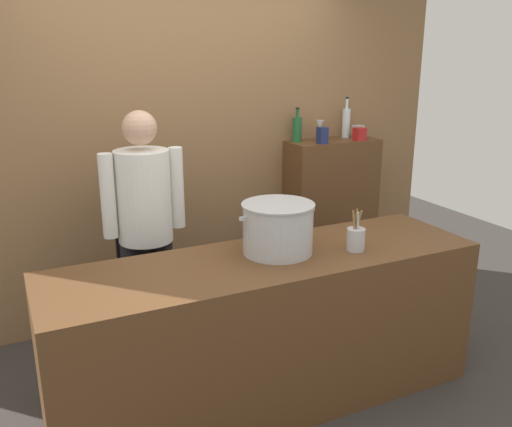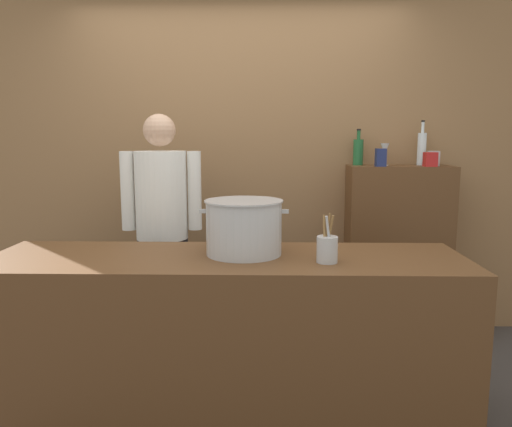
{
  "view_description": "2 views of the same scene",
  "coord_description": "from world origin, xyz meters",
  "px_view_note": "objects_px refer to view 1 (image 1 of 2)",
  "views": [
    {
      "loc": [
        -1.28,
        -2.51,
        2.0
      ],
      "look_at": [
        0.1,
        0.35,
        1.05
      ],
      "focal_mm": 38.3,
      "sensor_mm": 36.0,
      "label": 1
    },
    {
      "loc": [
        0.21,
        -2.49,
        1.51
      ],
      "look_at": [
        0.15,
        0.26,
        1.08
      ],
      "focal_mm": 34.68,
      "sensor_mm": 36.0,
      "label": 2
    }
  ],
  "objects_px": {
    "spice_tin_red": "(359,134)",
    "utensil_crock": "(356,239)",
    "stockpot_large": "(278,228)",
    "spice_tin_navy": "(322,135)",
    "chef": "(145,221)",
    "wine_bottle_clear": "(346,122)",
    "wine_glass_short": "(320,126)",
    "spice_tin_silver": "(358,132)",
    "wine_bottle_green": "(297,129)"
  },
  "relations": [
    {
      "from": "spice_tin_silver",
      "to": "spice_tin_red",
      "type": "bearing_deg",
      "value": -119.78
    },
    {
      "from": "wine_bottle_clear",
      "to": "spice_tin_silver",
      "type": "distance_m",
      "value": 0.13
    },
    {
      "from": "chef",
      "to": "wine_bottle_clear",
      "type": "xyz_separation_m",
      "value": [
        1.86,
        0.52,
        0.46
      ]
    },
    {
      "from": "wine_bottle_clear",
      "to": "wine_glass_short",
      "type": "bearing_deg",
      "value": -170.77
    },
    {
      "from": "stockpot_large",
      "to": "spice_tin_silver",
      "type": "bearing_deg",
      "value": 39.94
    },
    {
      "from": "wine_bottle_clear",
      "to": "spice_tin_navy",
      "type": "distance_m",
      "value": 0.39
    },
    {
      "from": "stockpot_large",
      "to": "utensil_crock",
      "type": "bearing_deg",
      "value": -21.53
    },
    {
      "from": "wine_glass_short",
      "to": "wine_bottle_green",
      "type": "bearing_deg",
      "value": 170.08
    },
    {
      "from": "wine_bottle_green",
      "to": "spice_tin_navy",
      "type": "height_order",
      "value": "wine_bottle_green"
    },
    {
      "from": "chef",
      "to": "wine_glass_short",
      "type": "bearing_deg",
      "value": -166.77
    },
    {
      "from": "stockpot_large",
      "to": "spice_tin_red",
      "type": "distance_m",
      "value": 1.68
    },
    {
      "from": "utensil_crock",
      "to": "wine_glass_short",
      "type": "xyz_separation_m",
      "value": [
        0.57,
        1.33,
        0.45
      ]
    },
    {
      "from": "stockpot_large",
      "to": "wine_bottle_green",
      "type": "distance_m",
      "value": 1.48
    },
    {
      "from": "stockpot_large",
      "to": "spice_tin_navy",
      "type": "xyz_separation_m",
      "value": [
        0.93,
        1.03,
        0.32
      ]
    },
    {
      "from": "spice_tin_red",
      "to": "wine_glass_short",
      "type": "bearing_deg",
      "value": 156.27
    },
    {
      "from": "chef",
      "to": "spice_tin_silver",
      "type": "xyz_separation_m",
      "value": [
        1.92,
        0.42,
        0.39
      ]
    },
    {
      "from": "wine_bottle_clear",
      "to": "spice_tin_navy",
      "type": "relative_size",
      "value": 2.59
    },
    {
      "from": "utensil_crock",
      "to": "wine_bottle_green",
      "type": "relative_size",
      "value": 0.9
    },
    {
      "from": "chef",
      "to": "wine_bottle_clear",
      "type": "relative_size",
      "value": 5.01
    },
    {
      "from": "wine_bottle_clear",
      "to": "wine_bottle_green",
      "type": "bearing_deg",
      "value": -178.42
    },
    {
      "from": "wine_bottle_green",
      "to": "chef",
      "type": "bearing_deg",
      "value": -160.03
    },
    {
      "from": "wine_bottle_clear",
      "to": "wine_glass_short",
      "type": "height_order",
      "value": "wine_bottle_clear"
    },
    {
      "from": "spice_tin_silver",
      "to": "spice_tin_navy",
      "type": "relative_size",
      "value": 0.84
    },
    {
      "from": "spice_tin_red",
      "to": "stockpot_large",
      "type": "bearing_deg",
      "value": -141.25
    },
    {
      "from": "spice_tin_navy",
      "to": "wine_bottle_green",
      "type": "bearing_deg",
      "value": 128.52
    },
    {
      "from": "wine_bottle_green",
      "to": "spice_tin_silver",
      "type": "distance_m",
      "value": 0.54
    },
    {
      "from": "chef",
      "to": "spice_tin_silver",
      "type": "height_order",
      "value": "chef"
    },
    {
      "from": "wine_bottle_clear",
      "to": "spice_tin_navy",
      "type": "xyz_separation_m",
      "value": [
        -0.34,
        -0.18,
        -0.06
      ]
    },
    {
      "from": "spice_tin_red",
      "to": "utensil_crock",
      "type": "bearing_deg",
      "value": -126.01
    },
    {
      "from": "spice_tin_navy",
      "to": "chef",
      "type": "bearing_deg",
      "value": -167.47
    },
    {
      "from": "wine_glass_short",
      "to": "spice_tin_red",
      "type": "distance_m",
      "value": 0.33
    },
    {
      "from": "stockpot_large",
      "to": "wine_glass_short",
      "type": "xyz_separation_m",
      "value": [
        0.99,
        1.16,
        0.37
      ]
    },
    {
      "from": "wine_bottle_clear",
      "to": "spice_tin_red",
      "type": "distance_m",
      "value": 0.19
    },
    {
      "from": "utensil_crock",
      "to": "spice_tin_navy",
      "type": "height_order",
      "value": "spice_tin_navy"
    },
    {
      "from": "chef",
      "to": "stockpot_large",
      "type": "bearing_deg",
      "value": 126.48
    },
    {
      "from": "utensil_crock",
      "to": "wine_glass_short",
      "type": "height_order",
      "value": "wine_glass_short"
    },
    {
      "from": "spice_tin_navy",
      "to": "wine_bottle_clear",
      "type": "bearing_deg",
      "value": 27.49
    },
    {
      "from": "wine_bottle_green",
      "to": "wine_glass_short",
      "type": "xyz_separation_m",
      "value": [
        0.19,
        -0.03,
        0.01
      ]
    },
    {
      "from": "utensil_crock",
      "to": "wine_bottle_clear",
      "type": "distance_m",
      "value": 1.68
    },
    {
      "from": "chef",
      "to": "wine_bottle_green",
      "type": "bearing_deg",
      "value": -163.42
    },
    {
      "from": "wine_bottle_clear",
      "to": "spice_tin_red",
      "type": "relative_size",
      "value": 3.26
    },
    {
      "from": "chef",
      "to": "wine_bottle_clear",
      "type": "height_order",
      "value": "chef"
    },
    {
      "from": "stockpot_large",
      "to": "wine_glass_short",
      "type": "bearing_deg",
      "value": 49.57
    },
    {
      "from": "wine_glass_short",
      "to": "spice_tin_silver",
      "type": "relative_size",
      "value": 1.51
    },
    {
      "from": "stockpot_large",
      "to": "spice_tin_navy",
      "type": "distance_m",
      "value": 1.43
    },
    {
      "from": "stockpot_large",
      "to": "chef",
      "type": "bearing_deg",
      "value": 129.86
    },
    {
      "from": "spice_tin_navy",
      "to": "spice_tin_red",
      "type": "relative_size",
      "value": 1.26
    },
    {
      "from": "wine_glass_short",
      "to": "spice_tin_navy",
      "type": "distance_m",
      "value": 0.15
    },
    {
      "from": "stockpot_large",
      "to": "spice_tin_silver",
      "type": "height_order",
      "value": "spice_tin_silver"
    },
    {
      "from": "stockpot_large",
      "to": "wine_bottle_green",
      "type": "relative_size",
      "value": 1.74
    }
  ]
}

